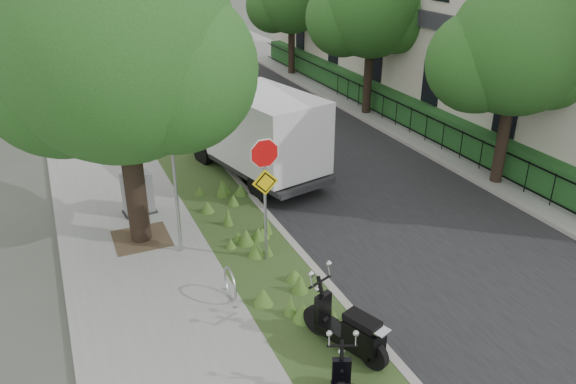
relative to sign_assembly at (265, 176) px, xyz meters
name	(u,v)px	position (x,y,z in m)	size (l,w,h in m)	color
ground	(329,262)	(1.40, -0.58, -2.33)	(120.00, 120.00, 0.00)	#4C5147
sidewalk_near	(98,151)	(-2.85, 9.42, -2.27)	(3.50, 60.00, 0.12)	gray
verge	(173,140)	(-0.10, 9.42, -2.27)	(2.00, 60.00, 0.12)	#394D21
kerb_near	(199,137)	(0.90, 9.42, -2.26)	(0.20, 60.00, 0.13)	#9E9991
road	(282,126)	(4.40, 9.42, -2.32)	(7.00, 60.00, 0.01)	black
kerb_far	(356,115)	(7.90, 9.42, -2.26)	(0.20, 60.00, 0.13)	#9E9991
footpath_far	(389,110)	(9.60, 9.42, -2.27)	(3.20, 60.00, 0.12)	gray
street_tree_main	(114,56)	(-2.68, 2.28, 2.48)	(6.21, 5.54, 7.66)	black
bare_post	(174,177)	(-1.80, 1.22, -0.21)	(0.08, 0.08, 4.00)	#A5A8AD
bike_hoop	(230,284)	(-1.30, -1.18, -1.83)	(0.06, 0.78, 0.77)	#A5A8AD
sign_assembly	(265,176)	(0.00, 0.00, 0.00)	(0.94, 0.08, 3.22)	#A5A8AD
fence_far	(370,99)	(8.60, 9.42, -1.66)	(0.04, 24.00, 1.00)	black
hedge_far	(384,98)	(9.30, 9.42, -1.66)	(1.00, 24.00, 1.10)	#1F4C1B
terrace_houses	(461,10)	(12.89, 9.42, 1.83)	(7.40, 26.40, 8.20)	beige
far_tree_a	(515,53)	(8.34, 1.46, 1.80)	(4.60, 4.10, 6.22)	black
far_tree_b	(370,11)	(8.34, 9.46, 2.04)	(4.83, 4.31, 6.56)	black
far_tree_c	(290,0)	(8.34, 17.46, 1.63)	(4.37, 3.89, 5.93)	black
scooter_near	(353,335)	(0.24, -3.78, -1.74)	(0.91, 1.91, 0.95)	black
box_truck	(257,130)	(1.71, 5.02, -0.73)	(3.27, 5.75, 2.45)	#262628
utility_cabinet	(138,194)	(-2.37, 3.73, -1.64)	(0.94, 0.68, 1.17)	#262628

